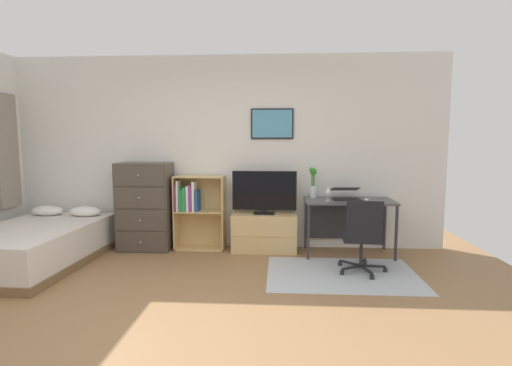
% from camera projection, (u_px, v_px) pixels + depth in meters
% --- Properties ---
extents(ground_plane, '(7.20, 7.20, 0.00)m').
position_uv_depth(ground_plane, '(188.00, 322.00, 3.26)').
color(ground_plane, '#936B44').
extents(wall_back_with_posters, '(6.12, 0.09, 2.70)m').
position_uv_depth(wall_back_with_posters, '(226.00, 152.00, 5.52)').
color(wall_back_with_posters, silver).
rests_on(wall_back_with_posters, ground_plane).
extents(area_rug, '(1.70, 1.20, 0.01)m').
position_uv_depth(area_rug, '(342.00, 274.00, 4.43)').
color(area_rug, '#B2B7BC').
rests_on(area_rug, ground_plane).
extents(bed, '(1.33, 1.99, 0.61)m').
position_uv_depth(bed, '(35.00, 245.00, 4.76)').
color(bed, brown).
rests_on(bed, ground_plane).
extents(dresser, '(0.72, 0.46, 1.21)m').
position_uv_depth(dresser, '(145.00, 206.00, 5.40)').
color(dresser, '#4C4238').
rests_on(dresser, ground_plane).
extents(bookshelf, '(0.69, 0.30, 1.03)m').
position_uv_depth(bookshelf, '(195.00, 206.00, 5.43)').
color(bookshelf, tan).
rests_on(bookshelf, ground_plane).
extents(tv_stand, '(0.88, 0.41, 0.52)m').
position_uv_depth(tv_stand, '(264.00, 232.00, 5.35)').
color(tv_stand, tan).
rests_on(tv_stand, ground_plane).
extents(television, '(0.87, 0.16, 0.59)m').
position_uv_depth(television, '(264.00, 193.00, 5.27)').
color(television, black).
rests_on(television, tv_stand).
extents(desk, '(1.16, 0.60, 0.74)m').
position_uv_depth(desk, '(348.00, 209.00, 5.23)').
color(desk, '#4C4C4F').
rests_on(desk, ground_plane).
extents(office_chair, '(0.57, 0.58, 0.86)m').
position_uv_depth(office_chair, '(363.00, 235.00, 4.40)').
color(office_chair, '#232326').
rests_on(office_chair, ground_plane).
extents(laptop, '(0.38, 0.41, 0.16)m').
position_uv_depth(laptop, '(346.00, 194.00, 5.18)').
color(laptop, black).
rests_on(laptop, desk).
extents(computer_mouse, '(0.06, 0.10, 0.03)m').
position_uv_depth(computer_mouse, '(366.00, 200.00, 5.03)').
color(computer_mouse, silver).
rests_on(computer_mouse, desk).
extents(bamboo_vase, '(0.10, 0.10, 0.42)m').
position_uv_depth(bamboo_vase, '(313.00, 181.00, 5.32)').
color(bamboo_vase, silver).
rests_on(bamboo_vase, desk).
extents(wine_glass, '(0.07, 0.07, 0.18)m').
position_uv_depth(wine_glass, '(328.00, 190.00, 5.04)').
color(wine_glass, silver).
rests_on(wine_glass, desk).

